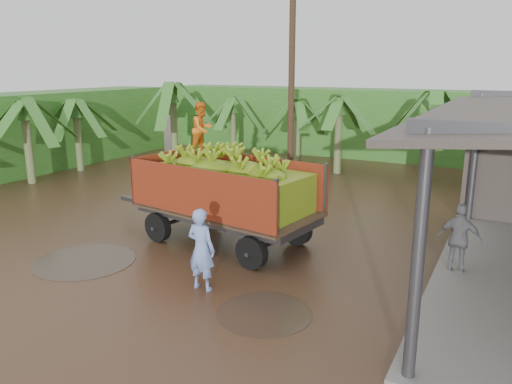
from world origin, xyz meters
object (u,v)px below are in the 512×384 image
(man_grey, at_px, (459,239))
(utility_pole, at_px, (292,78))
(banana_trailer, at_px, (226,191))
(man_blue, at_px, (201,249))

(man_grey, xyz_separation_m, utility_pole, (-6.94, 5.82, 3.50))
(banana_trailer, height_order, utility_pole, utility_pole)
(banana_trailer, relative_size, utility_pole, 0.82)
(man_grey, bearing_deg, utility_pole, -39.75)
(man_grey, bearing_deg, man_blue, 35.96)
(banana_trailer, distance_m, utility_pole, 7.20)
(man_blue, height_order, man_grey, man_blue)
(banana_trailer, relative_size, man_grey, 4.09)
(banana_trailer, relative_size, man_blue, 3.80)
(banana_trailer, xyz_separation_m, man_grey, (5.96, 0.71, -0.64))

